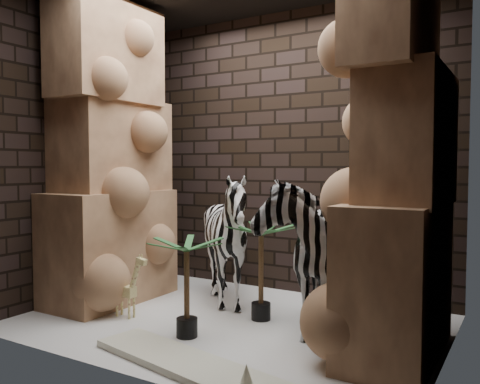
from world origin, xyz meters
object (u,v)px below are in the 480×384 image
Objects in this scene: giraffe_toy at (125,284)px; surfboard at (186,363)px; palm_back at (187,287)px; zebra_right at (306,239)px; palm_front at (261,271)px; zebra_left at (227,247)px.

giraffe_toy is 0.39× the size of surfboard.
palm_back is at bearing -7.02° from giraffe_toy.
zebra_right is 2.49× the size of giraffe_toy.
palm_back is at bearing 136.83° from surfboard.
palm_front is (-0.43, 0.02, -0.32)m from zebra_right.
zebra_right is at bearing 22.12° from giraffe_toy.
surfboard is (1.13, -0.61, -0.28)m from giraffe_toy.
zebra_left reaches higher than palm_front.
surfboard is at bearing -127.14° from zebra_right.
surfboard is at bearing -87.60° from palm_front.
zebra_left is 0.53m from palm_front.
zebra_left is at bearing 101.21° from palm_back.
palm_back reaches higher than surfboard.
zebra_left is 2.13× the size of giraffe_toy.
zebra_right is 0.53m from palm_front.
zebra_left is 0.92m from palm_back.
zebra_right is at bearing -12.03° from zebra_left.
zebra_right is 1.17× the size of zebra_left.
giraffe_toy is at bearing 170.41° from palm_back.
palm_back is (-0.30, -0.69, -0.03)m from palm_front.
zebra_right is 1.73× the size of palm_front.
giraffe_toy is 0.75× the size of palm_back.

